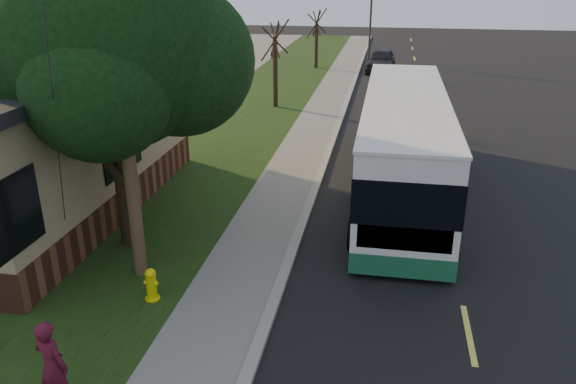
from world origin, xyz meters
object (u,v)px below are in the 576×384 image
object	(u,v)px
bare_tree_near	(275,65)
skateboarder	(52,365)
utility_pole	(119,78)
bare_tree_far	(316,40)
dumpster	(17,179)
transit_bus	(403,142)
traffic_signal	(371,18)
fire_hydrant	(151,284)
distant_car	(381,60)
leafy_tree	(114,40)

from	to	relation	value
bare_tree_near	skateboarder	xyz separation A→B (m)	(0.66, -21.27, -1.27)
utility_pole	bare_tree_far	xyz separation A→B (m)	(0.31, 29.01, -2.63)
dumpster	transit_bus	bearing A→B (deg)	13.65
traffic_signal	skateboarder	bearing A→B (deg)	-95.12
bare_tree_near	bare_tree_far	xyz separation A→B (m)	(0.50, 12.00, -0.15)
bare_tree_near	traffic_signal	xyz separation A→B (m)	(4.00, 16.00, 1.01)
fire_hydrant	distant_car	distance (m)	30.11
fire_hydrant	dumpster	bearing A→B (deg)	143.66
bare_tree_far	dumpster	world-z (taller)	bare_tree_far
transit_bus	distant_car	size ratio (longest dim) A/B	2.60
traffic_signal	dumpster	xyz separation A→B (m)	(-9.36, -29.40, -2.43)
bare_tree_near	skateboarder	size ratio (longest dim) A/B	2.64
transit_bus	leafy_tree	bearing A→B (deg)	-145.23
skateboarder	dumpster	distance (m)	9.91
utility_pole	bare_tree_near	size ratio (longest dim) A/B	2.11
fire_hydrant	distant_car	bearing A→B (deg)	82.17
skateboarder	traffic_signal	bearing A→B (deg)	-79.12
traffic_signal	distant_car	world-z (taller)	traffic_signal
utility_pole	traffic_signal	size ratio (longest dim) A/B	1.65
bare_tree_far	distant_car	size ratio (longest dim) A/B	0.91
dumpster	distant_car	size ratio (longest dim) A/B	0.38
bare_tree_far	skateboarder	distance (m)	33.29
traffic_signal	dumpster	distance (m)	30.94
leafy_tree	dumpster	xyz separation A→B (m)	(-4.69, 1.96, -4.44)
utility_pole	traffic_signal	distance (m)	33.26
utility_pole	distant_car	size ratio (longest dim) A/B	2.05
leafy_tree	transit_bus	size ratio (longest dim) A/B	0.68
utility_pole	distant_car	bearing A→B (deg)	80.54
transit_bus	skateboarder	distance (m)	12.05
transit_bus	skateboarder	size ratio (longest dim) A/B	7.08
utility_pole	skateboarder	size ratio (longest dim) A/B	5.57
leafy_tree	skateboarder	bearing A→B (deg)	-77.35
leafy_tree	dumpster	bearing A→B (deg)	157.35
transit_bus	fire_hydrant	bearing A→B (deg)	-125.51
bare_tree_near	skateboarder	bearing A→B (deg)	-88.23
utility_pole	bare_tree_near	bearing A→B (deg)	90.66
dumpster	distant_car	bearing A→B (deg)	67.68
fire_hydrant	utility_pole	world-z (taller)	utility_pole
traffic_signal	leafy_tree	bearing A→B (deg)	-98.47
bare_tree_near	bare_tree_far	world-z (taller)	bare_tree_near
leafy_tree	bare_tree_far	xyz separation A→B (m)	(1.17, 27.35, -3.16)
skateboarder	bare_tree_far	bearing A→B (deg)	-73.72
bare_tree_far	transit_bus	distance (m)	23.30
bare_tree_near	distant_car	world-z (taller)	bare_tree_near
transit_bus	bare_tree_far	bearing A→B (deg)	104.12
transit_bus	utility_pole	bearing A→B (deg)	-133.04
fire_hydrant	transit_bus	xyz separation A→B (m)	(5.28, 7.41, 1.23)
dumpster	leafy_tree	bearing A→B (deg)	-22.65
fire_hydrant	utility_pole	bearing A→B (deg)	125.38
fire_hydrant	distant_car	size ratio (longest dim) A/B	0.17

